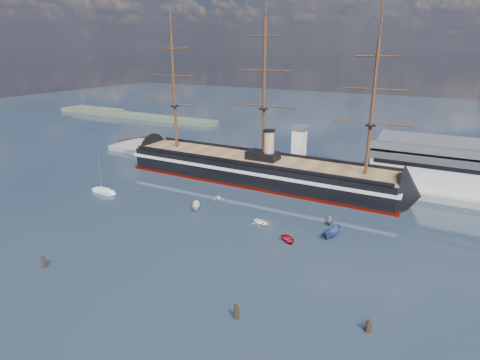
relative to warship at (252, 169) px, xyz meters
The scene contains 15 objects.
ground 21.86m from the warship, 68.61° to the right, with size 600.00×600.00×0.00m, color #1C2734.
quay 24.30m from the warship, 41.90° to the left, with size 180.00×18.00×2.00m, color slate.
quay_tower 17.86m from the warship, 50.20° to the left, with size 5.00×5.00×15.00m.
shoreline 151.32m from the warship, 150.28° to the left, with size 120.00×10.00×4.00m.
warship is the anchor object (origin of this frame).
sailboat 46.50m from the warship, 136.48° to the right, with size 7.45×2.35×11.84m.
motorboat_a 29.84m from the warship, 93.30° to the right, with size 6.34×2.33×2.54m, color #F1E5C6.
motorboat_b 34.58m from the warship, 58.95° to the right, with size 3.13×1.25×1.46m, color white.
motorboat_c 38.82m from the warship, 32.62° to the right, with size 5.03×1.85×2.01m, color slate.
motorboat_d 20.73m from the warship, 91.13° to the right, with size 5.25×2.27×1.92m, color white.
motorboat_e 43.93m from the warship, 52.22° to the right, with size 3.04×1.22×1.42m, color maroon.
motorboat_f 44.86m from the warship, 38.51° to the right, with size 7.24×2.65×2.90m, color #304587.
piling_near_left 69.53m from the warship, 99.52° to the right, with size 0.64×0.64×3.25m, color black.
piling_near_right 70.58m from the warship, 65.03° to the right, with size 0.64×0.64×3.44m, color black.
piling_far_right 75.26m from the warship, 49.25° to the right, with size 0.64×0.64×2.93m, color black.
Camera 1 is at (48.63, -51.14, 41.67)m, focal length 30.00 mm.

